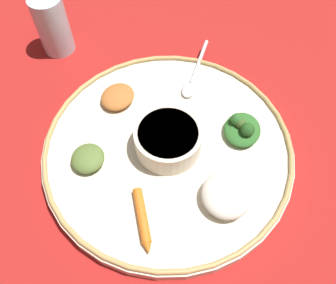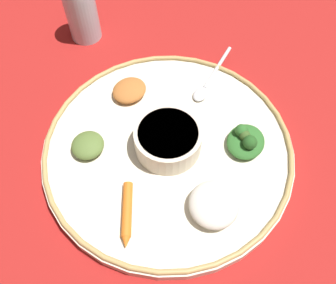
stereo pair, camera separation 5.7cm
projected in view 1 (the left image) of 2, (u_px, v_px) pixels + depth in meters
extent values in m
plane|color=maroon|center=(168.00, 153.00, 0.60)|extent=(2.40, 2.40, 0.00)
cylinder|color=beige|center=(168.00, 150.00, 0.59)|extent=(0.40, 0.40, 0.02)
torus|color=tan|center=(168.00, 146.00, 0.58)|extent=(0.40, 0.40, 0.01)
cylinder|color=beige|center=(168.00, 140.00, 0.57)|extent=(0.11, 0.11, 0.04)
cylinder|color=maroon|center=(168.00, 133.00, 0.55)|extent=(0.09, 0.09, 0.01)
ellipsoid|color=silver|center=(188.00, 90.00, 0.64)|extent=(0.04, 0.04, 0.01)
cylinder|color=silver|center=(199.00, 62.00, 0.68)|extent=(0.11, 0.05, 0.01)
ellipsoid|color=#2D6628|center=(242.00, 130.00, 0.59)|extent=(0.09, 0.08, 0.02)
sphere|color=#2D6628|center=(237.00, 119.00, 0.58)|extent=(0.02, 0.02, 0.02)
sphere|color=#385623|center=(241.00, 123.00, 0.58)|extent=(0.02, 0.02, 0.02)
sphere|color=#23511E|center=(247.00, 128.00, 0.57)|extent=(0.02, 0.02, 0.02)
cylinder|color=orange|center=(142.00, 215.00, 0.52)|extent=(0.08, 0.02, 0.01)
cone|color=orange|center=(148.00, 248.00, 0.49)|extent=(0.02, 0.01, 0.01)
ellipsoid|color=#B2662D|center=(118.00, 97.00, 0.63)|extent=(0.08, 0.08, 0.02)
ellipsoid|color=silver|center=(226.00, 195.00, 0.52)|extent=(0.08, 0.07, 0.03)
ellipsoid|color=#567033|center=(88.00, 158.00, 0.56)|extent=(0.07, 0.07, 0.02)
cylinder|color=silver|center=(52.00, 25.00, 0.68)|extent=(0.06, 0.06, 0.12)
cylinder|color=tan|center=(57.00, 37.00, 0.71)|extent=(0.05, 0.05, 0.06)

